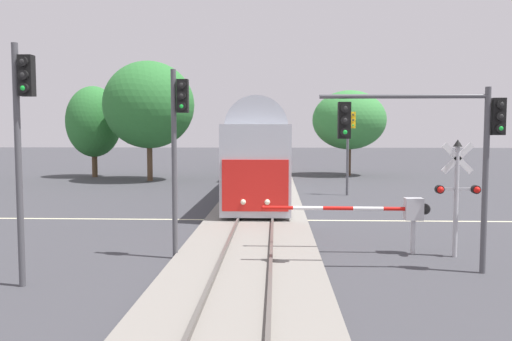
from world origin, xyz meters
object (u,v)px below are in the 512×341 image
(traffic_signal_near_left, at_px, (22,126))
(oak_behind_train, at_px, (149,105))
(traffic_signal_median, at_px, (178,133))
(commuter_train, at_px, (267,144))
(traffic_signal_far_side, at_px, (350,136))
(crossing_gate_near, at_px, (396,211))
(crossing_signal_mast, at_px, (457,186))
(traffic_signal_near_right, at_px, (437,133))
(pine_left_background, at_px, (94,122))
(elm_centre_background, at_px, (349,120))

(traffic_signal_near_left, distance_m, oak_behind_train, 28.70)
(traffic_signal_median, relative_size, oak_behind_train, 0.61)
(commuter_train, height_order, traffic_signal_far_side, commuter_train)
(oak_behind_train, bearing_deg, traffic_signal_near_left, -82.27)
(crossing_gate_near, height_order, traffic_signal_far_side, traffic_signal_far_side)
(crossing_signal_mast, height_order, traffic_signal_near_left, traffic_signal_near_left)
(traffic_signal_near_right, xyz_separation_m, traffic_signal_far_side, (0.18, 17.65, -0.21))
(crossing_gate_near, distance_m, traffic_signal_median, 7.29)
(traffic_signal_median, xyz_separation_m, oak_behind_train, (-7.15, 25.35, 2.20))
(traffic_signal_median, bearing_deg, commuter_train, 86.42)
(commuter_train, bearing_deg, traffic_signal_near_left, -98.37)
(pine_left_background, bearing_deg, traffic_signal_near_right, -56.09)
(traffic_signal_near_right, bearing_deg, oak_behind_train, 118.51)
(crossing_gate_near, xyz_separation_m, crossing_signal_mast, (1.75, -0.39, 0.86))
(elm_centre_background, distance_m, pine_left_background, 22.50)
(crossing_signal_mast, relative_size, traffic_signal_median, 0.63)
(traffic_signal_near_right, bearing_deg, traffic_signal_near_left, -171.00)
(traffic_signal_near_left, distance_m, traffic_signal_median, 4.48)
(crossing_gate_near, distance_m, traffic_signal_near_right, 3.36)
(crossing_signal_mast, xyz_separation_m, traffic_signal_near_left, (-11.85, -3.52, 1.81))
(oak_behind_train, distance_m, pine_left_background, 6.69)
(commuter_train, bearing_deg, traffic_signal_far_side, -72.82)
(crossing_signal_mast, bearing_deg, pine_left_background, 127.21)
(commuter_train, relative_size, elm_centre_background, 7.88)
(crossing_signal_mast, xyz_separation_m, traffic_signal_near_right, (-1.22, -1.84, 1.61))
(traffic_signal_near_right, distance_m, traffic_signal_median, 7.46)
(crossing_gate_near, xyz_separation_m, traffic_signal_far_side, (0.71, 15.42, 2.26))
(traffic_signal_near_left, relative_size, oak_behind_train, 0.64)
(commuter_train, bearing_deg, oak_behind_train, -137.73)
(elm_centre_background, bearing_deg, crossing_gate_near, -95.16)
(traffic_signal_median, bearing_deg, oak_behind_train, 105.76)
(commuter_train, relative_size, traffic_signal_near_left, 9.92)
(oak_behind_train, bearing_deg, crossing_gate_near, -60.29)
(traffic_signal_near_left, bearing_deg, oak_behind_train, 97.73)
(traffic_signal_far_side, xyz_separation_m, oak_behind_train, (-14.67, 9.04, 2.42))
(oak_behind_train, distance_m, elm_centre_background, 17.69)
(traffic_signal_near_right, height_order, pine_left_background, pine_left_background)
(traffic_signal_near_left, distance_m, traffic_signal_far_side, 22.15)
(pine_left_background, bearing_deg, crossing_gate_near, -54.75)
(crossing_gate_near, xyz_separation_m, traffic_signal_near_right, (0.54, -2.23, 2.47))
(traffic_signal_median, bearing_deg, pine_left_background, 114.11)
(crossing_signal_mast, bearing_deg, traffic_signal_far_side, 93.77)
(traffic_signal_near_right, height_order, elm_centre_background, elm_centre_background)
(traffic_signal_far_side, xyz_separation_m, elm_centre_background, (2.02, 14.81, 1.35))
(traffic_signal_far_side, relative_size, elm_centre_background, 0.71)
(traffic_signal_near_left, bearing_deg, commuter_train, 81.63)
(traffic_signal_near_right, xyz_separation_m, elm_centre_background, (2.19, 32.46, 1.14))
(crossing_gate_near, relative_size, traffic_signal_median, 0.93)
(traffic_signal_near_right, relative_size, traffic_signal_median, 0.88)
(crossing_signal_mast, bearing_deg, elm_centre_background, 88.17)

